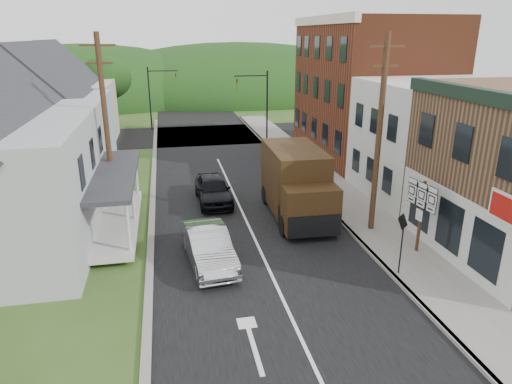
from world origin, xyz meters
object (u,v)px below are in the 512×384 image
silver_sedan (208,247)px  route_sign_cluster (421,207)px  delivery_van (297,184)px  dark_sedan (213,190)px  warning_sign (402,235)px

silver_sedan → route_sign_cluster: 8.88m
delivery_van → route_sign_cluster: (3.83, -5.04, 0.39)m
dark_sedan → delivery_van: (3.92, -2.94, 1.02)m
silver_sedan → dark_sedan: 7.19m
silver_sedan → dark_sedan: bearing=76.0°
warning_sign → delivery_van: bearing=105.8°
silver_sedan → dark_sedan: size_ratio=1.03×
warning_sign → route_sign_cluster: bearing=41.8°
silver_sedan → delivery_van: 6.52m
silver_sedan → delivery_van: delivery_van is taller
silver_sedan → warning_sign: 7.55m
dark_sedan → route_sign_cluster: size_ratio=1.43×
silver_sedan → route_sign_cluster: route_sign_cluster is taller
delivery_van → warning_sign: 6.99m
silver_sedan → delivery_van: bearing=34.3°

